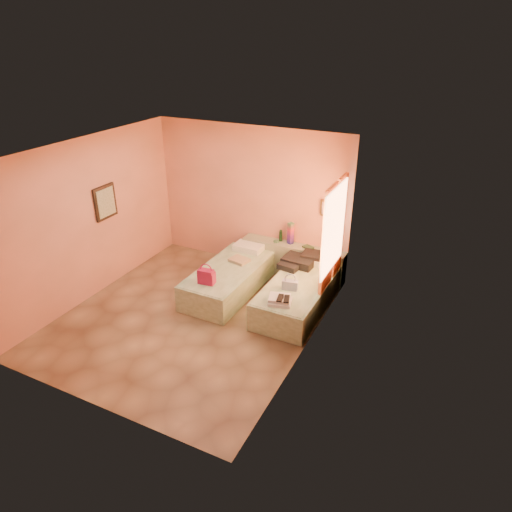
{
  "coord_description": "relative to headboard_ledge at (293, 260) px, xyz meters",
  "views": [
    {
      "loc": [
        3.8,
        -5.3,
        4.36
      ],
      "look_at": [
        0.79,
        0.85,
        0.94
      ],
      "focal_mm": 32.0,
      "sensor_mm": 36.0,
      "label": 1
    }
  ],
  "objects": [
    {
      "name": "ground",
      "position": [
        -0.98,
        -2.1,
        -0.33
      ],
      "size": [
        4.5,
        4.5,
        0.0
      ],
      "primitive_type": "plane",
      "color": "tan",
      "rests_on": "ground"
    },
    {
      "name": "room_walls",
      "position": [
        -0.77,
        -1.53,
        1.46
      ],
      "size": [
        4.02,
        4.51,
        2.81
      ],
      "color": "#FCA386",
      "rests_on": "ground"
    },
    {
      "name": "headboard_ledge",
      "position": [
        0.0,
        0.0,
        0.0
      ],
      "size": [
        2.05,
        0.3,
        0.65
      ],
      "primitive_type": "cube",
      "color": "gray",
      "rests_on": "ground"
    },
    {
      "name": "bed_left",
      "position": [
        -0.81,
        -1.1,
        -0.08
      ],
      "size": [
        0.92,
        2.01,
        0.5
      ],
      "primitive_type": "cube",
      "rotation": [
        0.0,
        0.0,
        -0.01
      ],
      "color": "beige",
      "rests_on": "ground"
    },
    {
      "name": "bed_right",
      "position": [
        0.52,
        -1.05,
        -0.08
      ],
      "size": [
        0.92,
        2.01,
        0.5
      ],
      "primitive_type": "cube",
      "rotation": [
        0.0,
        0.0,
        -0.01
      ],
      "color": "beige",
      "rests_on": "ground"
    },
    {
      "name": "water_bottle",
      "position": [
        -0.3,
        0.07,
        0.44
      ],
      "size": [
        0.07,
        0.07,
        0.22
      ],
      "primitive_type": "cylinder",
      "rotation": [
        0.0,
        0.0,
        -0.12
      ],
      "color": "#153B20",
      "rests_on": "headboard_ledge"
    },
    {
      "name": "rainbow_box",
      "position": [
        -0.08,
        0.05,
        0.54
      ],
      "size": [
        0.12,
        0.12,
        0.42
      ],
      "primitive_type": "cube",
      "rotation": [
        0.0,
        0.0,
        -0.43
      ],
      "color": "#A21443",
      "rests_on": "headboard_ledge"
    },
    {
      "name": "small_dish",
      "position": [
        -0.35,
        -0.01,
        0.34
      ],
      "size": [
        0.13,
        0.13,
        0.03
      ],
      "primitive_type": "cylinder",
      "rotation": [
        0.0,
        0.0,
        -0.25
      ],
      "color": "#457E54",
      "rests_on": "headboard_ledge"
    },
    {
      "name": "green_book",
      "position": [
        0.3,
        0.0,
        0.34
      ],
      "size": [
        0.23,
        0.21,
        0.03
      ],
      "primitive_type": "cube",
      "rotation": [
        0.0,
        0.0,
        -0.43
      ],
      "color": "#284B2F",
      "rests_on": "headboard_ledge"
    },
    {
      "name": "flower_vase",
      "position": [
        0.75,
        -0.06,
        0.45
      ],
      "size": [
        0.2,
        0.2,
        0.24
      ],
      "primitive_type": "cube",
      "rotation": [
        0.0,
        0.0,
        0.06
      ],
      "color": "beige",
      "rests_on": "headboard_ledge"
    },
    {
      "name": "magenta_handbag",
      "position": [
        -0.86,
        -1.75,
        0.31
      ],
      "size": [
        0.3,
        0.19,
        0.26
      ],
      "primitive_type": "cube",
      "rotation": [
        0.0,
        0.0,
        0.12
      ],
      "color": "#A21443",
      "rests_on": "bed_left"
    },
    {
      "name": "khaki_garment",
      "position": [
        -0.75,
        -0.81,
        0.2
      ],
      "size": [
        0.38,
        0.33,
        0.06
      ],
      "primitive_type": "cube",
      "rotation": [
        0.0,
        0.0,
        -0.2
      ],
      "color": "tan",
      "rests_on": "bed_left"
    },
    {
      "name": "clothes_pile",
      "position": [
        0.34,
        -0.44,
        0.27
      ],
      "size": [
        0.64,
        0.64,
        0.18
      ],
      "primitive_type": "cube",
      "rotation": [
        0.0,
        0.0,
        -0.04
      ],
      "color": "black",
      "rests_on": "bed_right"
    },
    {
      "name": "blue_handbag",
      "position": [
        0.47,
        -1.32,
        0.26
      ],
      "size": [
        0.27,
        0.15,
        0.16
      ],
      "primitive_type": "cube",
      "rotation": [
        0.0,
        0.0,
        0.18
      ],
      "color": "#394E8A",
      "rests_on": "bed_right"
    },
    {
      "name": "towel_stack",
      "position": [
        0.5,
        -1.78,
        0.23
      ],
      "size": [
        0.41,
        0.37,
        0.1
      ],
      "primitive_type": "cube",
      "rotation": [
        0.0,
        0.0,
        0.24
      ],
      "color": "white",
      "rests_on": "bed_right"
    },
    {
      "name": "sandal_pair",
      "position": [
        0.56,
        -1.81,
        0.29
      ],
      "size": [
        0.21,
        0.25,
        0.02
      ],
      "primitive_type": "cube",
      "rotation": [
        0.0,
        0.0,
        0.21
      ],
      "color": "black",
      "rests_on": "towel_stack"
    }
  ]
}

